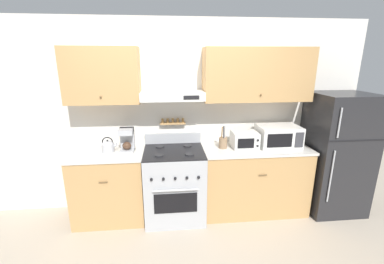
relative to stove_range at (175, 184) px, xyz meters
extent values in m
plane|color=#B2A38E|center=(0.00, -0.27, -0.47)|extent=(16.00, 16.00, 0.00)
cube|color=silver|center=(0.00, 0.38, 0.81)|extent=(5.20, 0.08, 2.55)
cube|color=tan|center=(-0.84, 0.18, 1.38)|extent=(0.88, 0.33, 0.67)
sphere|color=brown|center=(-0.84, 0.00, 1.15)|extent=(0.02, 0.02, 0.02)
cube|color=tan|center=(1.08, 0.18, 1.38)|extent=(1.38, 0.33, 0.67)
sphere|color=brown|center=(1.08, 0.00, 1.15)|extent=(0.02, 0.02, 0.02)
cube|color=silver|center=(0.00, 0.16, 1.13)|extent=(0.78, 0.37, 0.11)
cube|color=black|center=(0.22, -0.03, 1.13)|extent=(0.19, 0.01, 0.05)
cube|color=tan|center=(0.00, 0.30, 0.74)|extent=(0.34, 0.07, 0.02)
cylinder|color=olive|center=(-0.14, 0.30, 0.78)|extent=(0.03, 0.03, 0.06)
cylinder|color=olive|center=(-0.07, 0.30, 0.78)|extent=(0.03, 0.03, 0.06)
cylinder|color=olive|center=(0.00, 0.30, 0.78)|extent=(0.03, 0.03, 0.06)
cylinder|color=olive|center=(0.07, 0.30, 0.78)|extent=(0.03, 0.03, 0.06)
cylinder|color=olive|center=(0.14, 0.30, 0.78)|extent=(0.03, 0.03, 0.06)
cube|color=tan|center=(-0.84, 0.05, -0.02)|extent=(0.88, 0.59, 0.89)
cube|color=silver|center=(-0.84, 0.05, 0.44)|extent=(0.91, 0.62, 0.03)
cylinder|color=brown|center=(-0.84, -0.26, 0.19)|extent=(0.10, 0.01, 0.01)
cube|color=tan|center=(1.08, 0.05, -0.02)|extent=(1.38, 0.59, 0.89)
cube|color=silver|center=(1.08, 0.05, 0.44)|extent=(1.40, 0.62, 0.03)
cylinder|color=brown|center=(1.08, -0.26, 0.19)|extent=(0.10, 0.01, 0.01)
cube|color=#ADAFB5|center=(0.00, 0.00, -0.01)|extent=(0.76, 0.67, 0.91)
cube|color=black|center=(0.00, -0.34, -0.08)|extent=(0.52, 0.01, 0.26)
cylinder|color=#ADAFB5|center=(0.00, -0.36, 0.10)|extent=(0.53, 0.02, 0.02)
cube|color=black|center=(0.00, 0.00, 0.45)|extent=(0.76, 0.67, 0.01)
cylinder|color=#232326|center=(-0.18, -0.16, 0.47)|extent=(0.11, 0.11, 0.02)
cylinder|color=#232326|center=(0.18, -0.16, 0.47)|extent=(0.11, 0.11, 0.02)
cylinder|color=#232326|center=(-0.18, 0.16, 0.47)|extent=(0.11, 0.11, 0.02)
cylinder|color=#232326|center=(0.18, 0.16, 0.47)|extent=(0.11, 0.11, 0.02)
cylinder|color=black|center=(-0.27, -0.35, 0.24)|extent=(0.03, 0.02, 0.03)
cylinder|color=black|center=(-0.14, -0.35, 0.24)|extent=(0.03, 0.02, 0.03)
cylinder|color=black|center=(0.00, -0.35, 0.24)|extent=(0.03, 0.02, 0.03)
cylinder|color=black|center=(0.14, -0.35, 0.24)|extent=(0.03, 0.02, 0.03)
cylinder|color=black|center=(0.27, -0.35, 0.24)|extent=(0.03, 0.02, 0.03)
cube|color=#ADAFB5|center=(0.00, 0.31, 0.53)|extent=(0.76, 0.04, 0.14)
cube|color=#232326|center=(2.19, -0.01, 0.34)|extent=(0.73, 0.68, 1.62)
cube|color=black|center=(2.19, -0.35, 0.64)|extent=(0.73, 0.01, 0.01)
cylinder|color=#ADAFB5|center=(1.91, -0.36, 0.86)|extent=(0.02, 0.02, 0.36)
cylinder|color=#ADAFB5|center=(1.91, -0.36, 0.18)|extent=(0.02, 0.02, 0.68)
cylinder|color=#B7B7BC|center=(-0.82, 0.06, 0.51)|extent=(0.16, 0.16, 0.11)
ellipsoid|color=#B7B7BC|center=(-0.82, 0.06, 0.56)|extent=(0.14, 0.14, 0.06)
sphere|color=black|center=(-0.82, 0.06, 0.60)|extent=(0.02, 0.02, 0.02)
cylinder|color=#B7B7BC|center=(-0.75, 0.06, 0.52)|extent=(0.10, 0.03, 0.08)
torus|color=black|center=(-0.82, 0.06, 0.58)|extent=(0.14, 0.01, 0.14)
cube|color=#ADAFB5|center=(-0.58, 0.06, 0.47)|extent=(0.17, 0.21, 0.03)
cube|color=#ADAFB5|center=(-0.58, 0.12, 0.60)|extent=(0.17, 0.08, 0.30)
cube|color=#ADAFB5|center=(-0.58, 0.05, 0.72)|extent=(0.17, 0.17, 0.07)
ellipsoid|color=#4C3323|center=(-0.58, 0.04, 0.53)|extent=(0.11, 0.11, 0.10)
cube|color=white|center=(1.39, 0.08, 0.59)|extent=(0.54, 0.38, 0.27)
cube|color=black|center=(1.33, -0.12, 0.59)|extent=(0.32, 0.01, 0.17)
cube|color=#38383D|center=(1.58, -0.12, 0.59)|extent=(0.11, 0.01, 0.20)
cylinder|color=#8E7051|center=(0.64, 0.06, 0.52)|extent=(0.11, 0.11, 0.14)
cylinder|color=olive|center=(0.62, 0.05, 0.67)|extent=(0.01, 0.05, 0.16)
cylinder|color=#28282B|center=(0.65, 0.06, 0.67)|extent=(0.01, 0.04, 0.16)
cylinder|color=#B2B2B7|center=(0.66, 0.07, 0.67)|extent=(0.01, 0.03, 0.16)
cube|color=white|center=(0.93, 0.06, 0.56)|extent=(0.33, 0.29, 0.21)
cube|color=black|center=(0.90, -0.09, 0.56)|extent=(0.21, 0.01, 0.12)
cylinder|color=black|center=(1.05, -0.10, 0.59)|extent=(0.03, 0.01, 0.03)
cylinder|color=black|center=(1.05, -0.10, 0.52)|extent=(0.03, 0.01, 0.03)
camera|label=1|loc=(-0.07, -3.06, 1.58)|focal=24.00mm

